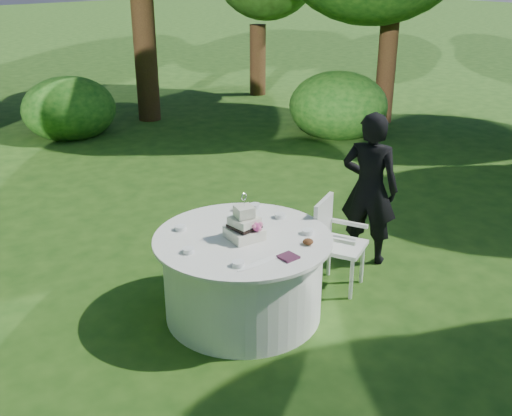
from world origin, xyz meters
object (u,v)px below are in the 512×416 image
at_px(napkins, 288,257).
at_px(chair, 334,237).
at_px(guest, 369,189).
at_px(cake, 245,226).
at_px(table, 243,275).

relative_size(napkins, chair, 0.16).
bearing_deg(guest, napkins, 81.75).
xyz_separation_m(cake, chair, (1.00, -0.12, -0.36)).
bearing_deg(cake, guest, 1.20).
relative_size(napkins, cake, 0.34).
bearing_deg(table, cake, -97.73).
bearing_deg(chair, table, 171.01).
xyz_separation_m(guest, table, (-1.67, -0.00, -0.42)).
bearing_deg(napkins, cake, 94.53).
bearing_deg(chair, cake, 172.99).
relative_size(table, cake, 3.76).
bearing_deg(cake, napkins, -85.47).
height_order(guest, cake, guest).
distance_m(napkins, cake, 0.52).
bearing_deg(cake, table, 82.27).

